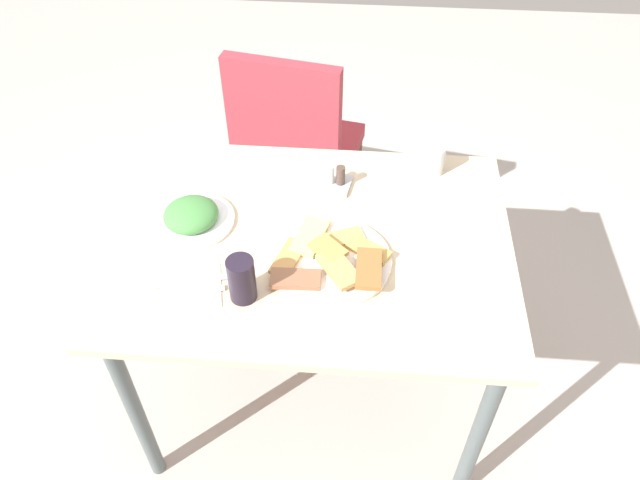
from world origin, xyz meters
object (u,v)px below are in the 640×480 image
object	(u,v)px
fork	(190,292)
condiment_caddy	(335,180)
soda_can	(242,279)
spoon	(193,281)
drinking_glass	(433,159)
pide_platter	(330,259)
dining_chair	(294,144)
salad_plate_greens	(191,216)
paper_napkin	(191,288)
dining_table	(314,262)

from	to	relation	value
fork	condiment_caddy	size ratio (longest dim) A/B	1.61
soda_can	spoon	xyz separation A→B (m)	(-0.13, 0.03, -0.06)
soda_can	drinking_glass	bearing A→B (deg)	47.39
pide_platter	fork	xyz separation A→B (m)	(-0.33, -0.13, -0.01)
dining_chair	pide_platter	xyz separation A→B (m)	(0.18, -0.79, 0.24)
soda_can	fork	size ratio (longest dim) A/B	0.72
soda_can	condiment_caddy	xyz separation A→B (m)	(0.19, 0.43, -0.04)
salad_plate_greens	soda_can	xyz separation A→B (m)	(0.18, -0.25, 0.04)
fork	spoon	distance (m)	0.04
pide_platter	paper_napkin	xyz separation A→B (m)	(-0.33, -0.11, -0.01)
pide_platter	salad_plate_greens	xyz separation A→B (m)	(-0.38, 0.12, 0.01)
salad_plate_greens	paper_napkin	xyz separation A→B (m)	(0.05, -0.23, -0.02)
salad_plate_greens	condiment_caddy	distance (m)	0.42
spoon	drinking_glass	bearing A→B (deg)	24.22
salad_plate_greens	soda_can	world-z (taller)	soda_can
paper_napkin	fork	bearing A→B (deg)	-90.00
spoon	condiment_caddy	bearing A→B (deg)	36.12
drinking_glass	salad_plate_greens	bearing A→B (deg)	-157.65
drinking_glass	dining_table	bearing A→B (deg)	-136.26
soda_can	salad_plate_greens	bearing A→B (deg)	126.62
dining_chair	fork	distance (m)	0.96
dining_table	spoon	bearing A→B (deg)	-148.52
spoon	fork	bearing A→B (deg)	-104.31
pide_platter	paper_napkin	distance (m)	0.35
drinking_glass	dining_chair	bearing A→B (deg)	138.93
paper_napkin	spoon	distance (m)	0.02
dining_table	salad_plate_greens	distance (m)	0.35
pide_platter	condiment_caddy	size ratio (longest dim) A/B	2.98
dining_table	salad_plate_greens	bearing A→B (deg)	173.17
dining_table	fork	bearing A→B (deg)	-143.52
dining_table	paper_napkin	world-z (taller)	paper_napkin
dining_chair	dining_table	bearing A→B (deg)	-79.18
pide_platter	paper_napkin	world-z (taller)	pide_platter
pide_platter	condiment_caddy	bearing A→B (deg)	91.02
drinking_glass	fork	distance (m)	0.80
dining_chair	drinking_glass	distance (m)	0.67
soda_can	spoon	bearing A→B (deg)	166.17
salad_plate_greens	paper_napkin	world-z (taller)	salad_plate_greens
dining_table	condiment_caddy	bearing A→B (deg)	79.06
fork	drinking_glass	bearing A→B (deg)	25.86
pide_platter	soda_can	distance (m)	0.24
spoon	condiment_caddy	distance (m)	0.51
salad_plate_greens	soda_can	bearing A→B (deg)	-53.38
soda_can	spoon	distance (m)	0.15
dining_chair	salad_plate_greens	distance (m)	0.74
drinking_glass	paper_napkin	xyz separation A→B (m)	(-0.61, -0.50, -0.04)
paper_napkin	drinking_glass	bearing A→B (deg)	39.56
pide_platter	fork	size ratio (longest dim) A/B	1.85
paper_napkin	fork	xyz separation A→B (m)	(0.00, -0.02, 0.00)
pide_platter	spoon	world-z (taller)	pide_platter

